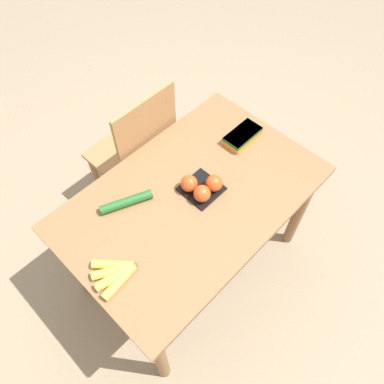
{
  "coord_description": "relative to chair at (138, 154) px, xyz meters",
  "views": [
    {
      "loc": [
        -0.68,
        -0.66,
        2.14
      ],
      "look_at": [
        0.0,
        0.0,
        0.76
      ],
      "focal_mm": 35.0,
      "sensor_mm": 36.0,
      "label": 1
    }
  ],
  "objects": [
    {
      "name": "ground_plane",
      "position": [
        -0.1,
        -0.53,
        -0.5
      ],
      "size": [
        12.0,
        12.0,
        0.0
      ],
      "primitive_type": "plane",
      "color": "gray"
    },
    {
      "name": "dining_table",
      "position": [
        -0.1,
        -0.53,
        0.12
      ],
      "size": [
        1.2,
        0.77,
        0.73
      ],
      "color": "olive",
      "rests_on": "ground_plane"
    },
    {
      "name": "chair",
      "position": [
        0.0,
        0.0,
        0.0
      ],
      "size": [
        0.43,
        0.41,
        0.97
      ],
      "rotation": [
        0.0,
        0.0,
        3.16
      ],
      "color": "#A87547",
      "rests_on": "ground_plane"
    },
    {
      "name": "banana_bunch",
      "position": [
        -0.59,
        -0.58,
        0.25
      ],
      "size": [
        0.18,
        0.17,
        0.04
      ],
      "color": "brown",
      "rests_on": "dining_table"
    },
    {
      "name": "tomato_pack",
      "position": [
        -0.06,
        -0.55,
        0.28
      ],
      "size": [
        0.17,
        0.17,
        0.09
      ],
      "color": "black",
      "rests_on": "dining_table"
    },
    {
      "name": "carrot_bag",
      "position": [
        0.32,
        -0.47,
        0.26
      ],
      "size": [
        0.2,
        0.1,
        0.05
      ],
      "color": "orange",
      "rests_on": "dining_table"
    },
    {
      "name": "cucumber_near",
      "position": [
        -0.34,
        -0.36,
        0.25
      ],
      "size": [
        0.23,
        0.13,
        0.04
      ],
      "color": "#236028",
      "rests_on": "dining_table"
    }
  ]
}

